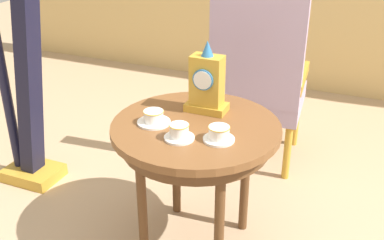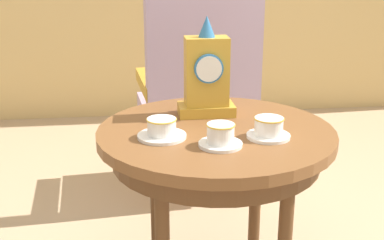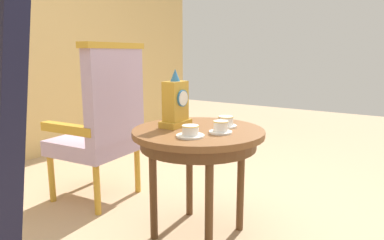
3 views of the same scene
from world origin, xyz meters
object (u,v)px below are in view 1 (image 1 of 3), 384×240
object	(u,v)px
side_table	(196,139)
armchair	(259,76)
teacup_left	(154,118)
teacup_center	(219,134)
mantel_clock	(207,84)
harp	(21,73)
teacup_right	(179,132)

from	to	relation	value
side_table	armchair	world-z (taller)	armchair
side_table	teacup_left	distance (m)	0.21
teacup_center	mantel_clock	bearing A→B (deg)	121.26
side_table	teacup_left	bearing A→B (deg)	-160.36
harp	teacup_right	bearing A→B (deg)	-15.23
teacup_left	teacup_center	size ratio (longest dim) A/B	1.12
mantel_clock	armchair	bearing A→B (deg)	84.74
teacup_center	mantel_clock	world-z (taller)	mantel_clock
teacup_left	mantel_clock	world-z (taller)	mantel_clock
armchair	side_table	bearing A→B (deg)	-93.70
teacup_left	harp	bearing A→B (deg)	167.39
teacup_center	harp	world-z (taller)	harp
mantel_clock	teacup_center	bearing A→B (deg)	-58.74
side_table	teacup_center	xyz separation A→B (m)	(0.14, -0.10, 0.10)
armchair	teacup_center	bearing A→B (deg)	-84.57
side_table	teacup_left	world-z (taller)	teacup_left
side_table	teacup_left	xyz separation A→B (m)	(-0.17, -0.06, 0.10)
side_table	armchair	distance (m)	0.84
teacup_left	teacup_center	bearing A→B (deg)	-6.68
teacup_center	mantel_clock	size ratio (longest dim) A/B	0.39
side_table	mantel_clock	world-z (taller)	mantel_clock
teacup_right	mantel_clock	bearing A→B (deg)	89.44
side_table	teacup_right	xyz separation A→B (m)	(-0.01, -0.15, 0.10)
teacup_right	armchair	world-z (taller)	armchair
mantel_clock	harp	bearing A→B (deg)	-179.52
teacup_right	mantel_clock	size ratio (longest dim) A/B	0.38
teacup_left	harp	world-z (taller)	harp
mantel_clock	harp	xyz separation A→B (m)	(-1.08, -0.01, -0.10)
teacup_left	teacup_center	distance (m)	0.32
side_table	teacup_center	world-z (taller)	teacup_center
teacup_center	mantel_clock	distance (m)	0.31
mantel_clock	harp	distance (m)	1.08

